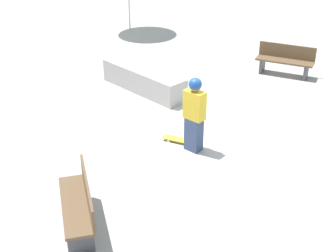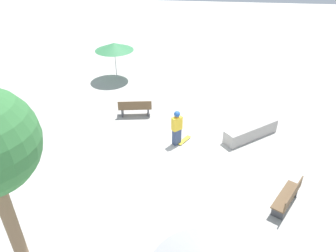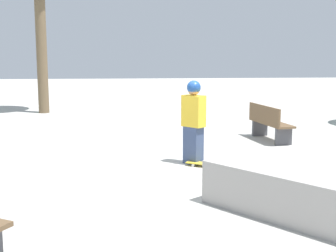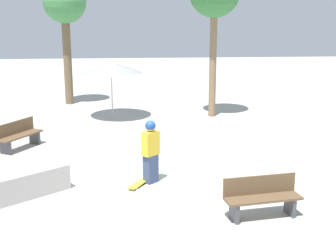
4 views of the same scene
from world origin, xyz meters
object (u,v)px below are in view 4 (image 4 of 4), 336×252
(bench_near, at_px, (19,135))
(palm_tree_left, at_px, (65,6))
(skater_main, at_px, (150,149))
(bench_far, at_px, (262,197))
(shade_umbrella_grey, at_px, (111,67))
(concrete_ledge, at_px, (12,187))
(skateboard, at_px, (139,184))

(bench_near, bearing_deg, palm_tree_left, -154.55)
(skater_main, relative_size, bench_far, 0.96)
(bench_near, distance_m, shade_umbrella_grey, 5.09)
(concrete_ledge, xyz_separation_m, shade_umbrella_grey, (-8.07, 1.94, 1.71))
(skateboard, bearing_deg, palm_tree_left, -133.65)
(concrete_ledge, bearing_deg, palm_tree_left, -179.36)
(skater_main, bearing_deg, bench_near, -81.67)
(concrete_ledge, bearing_deg, bench_far, 76.52)
(skateboard, distance_m, bench_far, 3.19)
(skater_main, distance_m, bench_near, 5.09)
(bench_far, xyz_separation_m, palm_tree_left, (-12.37, -5.49, 3.89))
(bench_near, bearing_deg, shade_umbrella_grey, 176.69)
(bench_near, xyz_separation_m, palm_tree_left, (-7.02, 0.65, 3.89))
(skateboard, bearing_deg, skater_main, 156.14)
(skater_main, xyz_separation_m, shade_umbrella_grey, (-7.21, -1.22, 1.15))
(skater_main, relative_size, palm_tree_left, 0.29)
(concrete_ledge, relative_size, palm_tree_left, 0.45)
(skater_main, distance_m, skateboard, 0.88)
(bench_near, relative_size, palm_tree_left, 0.29)
(skater_main, height_order, bench_far, skater_main)
(palm_tree_left, bearing_deg, shade_umbrella_grey, 34.40)
(skater_main, relative_size, bench_near, 0.99)
(skater_main, height_order, skateboard, skater_main)
(concrete_ledge, distance_m, bench_near, 4.14)
(bench_far, relative_size, palm_tree_left, 0.30)
(skater_main, distance_m, palm_tree_left, 11.28)
(skateboard, relative_size, palm_tree_left, 0.15)
(shade_umbrella_grey, bearing_deg, concrete_ledge, -13.48)
(bench_far, bearing_deg, skateboard, -46.74)
(skater_main, xyz_separation_m, bench_near, (-3.20, -3.93, -0.43))
(bench_far, bearing_deg, concrete_ledge, -22.77)
(concrete_ledge, xyz_separation_m, bench_near, (-4.06, -0.77, 0.12))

